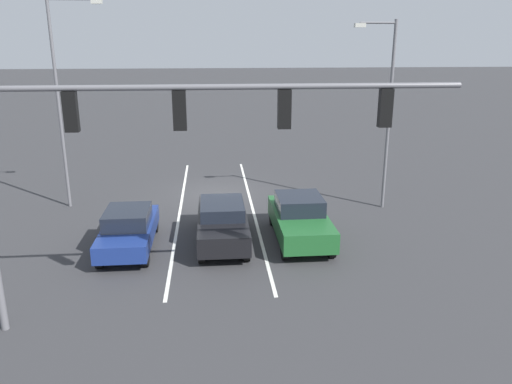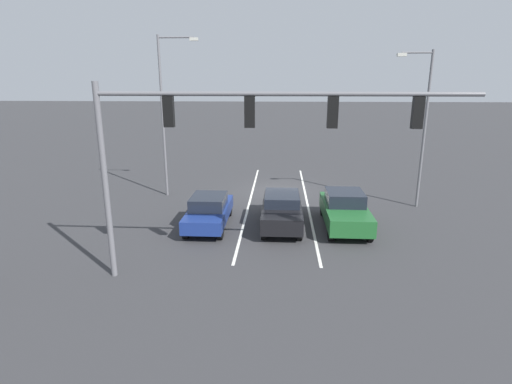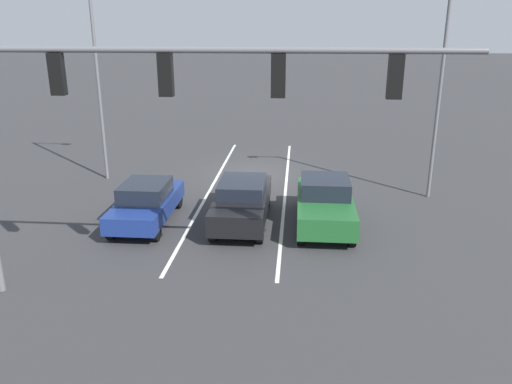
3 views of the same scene
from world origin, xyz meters
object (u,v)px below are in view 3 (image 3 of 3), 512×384
car_darkgreen_leftlane_front (325,202)px  street_lamp_right_shoulder (102,63)px  car_navy_rightlane_front (146,202)px  traffic_signal_gantry (139,101)px  street_lamp_left_shoulder (436,82)px  car_black_midlane_front (242,200)px

car_darkgreen_leftlane_front → street_lamp_right_shoulder: size_ratio=0.51×
car_navy_rightlane_front → car_darkgreen_leftlane_front: (-6.33, -0.30, 0.07)m
traffic_signal_gantry → street_lamp_left_shoulder: (-8.92, -8.88, -0.43)m
car_black_midlane_front → street_lamp_left_shoulder: bearing=-154.4°
street_lamp_left_shoulder → car_darkgreen_leftlane_front: bearing=39.3°
traffic_signal_gantry → street_lamp_right_shoulder: bearing=-64.6°
car_navy_rightlane_front → car_darkgreen_leftlane_front: bearing=-177.3°
car_darkgreen_leftlane_front → street_lamp_left_shoulder: (-4.26, -3.48, 3.82)m
street_lamp_right_shoulder → traffic_signal_gantry: bearing=115.4°
street_lamp_right_shoulder → car_black_midlane_front: bearing=143.7°
car_black_midlane_front → street_lamp_right_shoulder: street_lamp_right_shoulder is taller
street_lamp_left_shoulder → street_lamp_right_shoulder: bearing=-5.9°
car_navy_rightlane_front → street_lamp_left_shoulder: size_ratio=0.53×
traffic_signal_gantry → street_lamp_left_shoulder: bearing=-135.1°
car_navy_rightlane_front → traffic_signal_gantry: bearing=108.1°
car_darkgreen_leftlane_front → traffic_signal_gantry: size_ratio=0.39×
street_lamp_right_shoulder → street_lamp_left_shoulder: street_lamp_right_shoulder is taller
car_black_midlane_front → street_lamp_left_shoulder: (-7.18, -3.45, 3.85)m
traffic_signal_gantry → street_lamp_right_shoulder: street_lamp_right_shoulder is taller
car_navy_rightlane_front → street_lamp_right_shoulder: (3.23, -5.21, 4.44)m
car_navy_rightlane_front → street_lamp_right_shoulder: bearing=-58.2°
traffic_signal_gantry → car_darkgreen_leftlane_front: bearing=-130.8°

